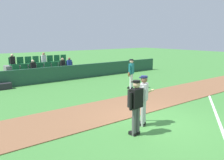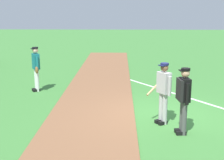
% 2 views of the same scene
% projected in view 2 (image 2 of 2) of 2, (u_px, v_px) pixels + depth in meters
% --- Properties ---
extents(ground_plane, '(80.00, 80.00, 0.00)m').
position_uv_depth(ground_plane, '(166.00, 117.00, 9.63)').
color(ground_plane, '#42843A').
extents(infield_dirt_path, '(28.00, 2.65, 0.03)m').
position_uv_depth(infield_dirt_path, '(91.00, 116.00, 9.69)').
color(infield_dirt_path, brown).
rests_on(infield_dirt_path, ground).
extents(foul_line_chalk, '(9.89, 6.95, 0.01)m').
position_uv_depth(foul_line_chalk, '(169.00, 92.00, 12.54)').
color(foul_line_chalk, white).
rests_on(foul_line_chalk, ground).
extents(batter_grey_jersey, '(0.74, 0.70, 1.76)m').
position_uv_depth(batter_grey_jersey, '(163.00, 91.00, 8.91)').
color(batter_grey_jersey, '#B2B2B2').
rests_on(batter_grey_jersey, ground).
extents(umpire_home_plate, '(0.59, 0.33, 1.76)m').
position_uv_depth(umpire_home_plate, '(183.00, 97.00, 8.15)').
color(umpire_home_plate, '#4C4C4C').
rests_on(umpire_home_plate, ground).
extents(runner_teal_jersey, '(0.64, 0.43, 1.76)m').
position_uv_depth(runner_teal_jersey, '(36.00, 67.00, 12.45)').
color(runner_teal_jersey, white).
rests_on(runner_teal_jersey, ground).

